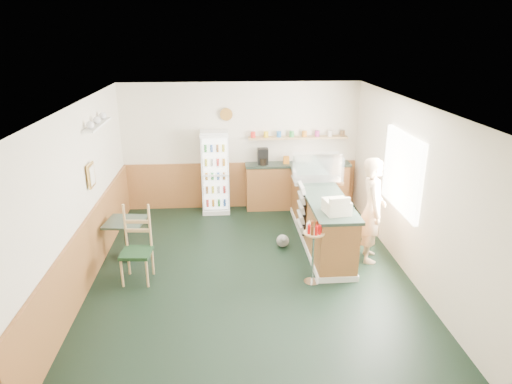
{
  "coord_description": "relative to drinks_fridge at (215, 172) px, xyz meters",
  "views": [
    {
      "loc": [
        -0.38,
        -6.47,
        3.7
      ],
      "look_at": [
        0.14,
        0.6,
        1.17
      ],
      "focal_mm": 32.0,
      "sensor_mm": 36.0,
      "label": 1
    }
  ],
  "objects": [
    {
      "name": "ground",
      "position": [
        0.56,
        -2.74,
        -0.87
      ],
      "size": [
        6.0,
        6.0,
        0.0
      ],
      "primitive_type": "plane",
      "color": "black",
      "rests_on": "ground"
    },
    {
      "name": "room_envelope",
      "position": [
        0.33,
        -2.01,
        0.66
      ],
      "size": [
        5.04,
        6.02,
        2.72
      ],
      "color": "beige",
      "rests_on": "ground"
    },
    {
      "name": "cafe_chair",
      "position": [
        -1.19,
        -2.74,
        -0.24
      ],
      "size": [
        0.48,
        0.48,
        1.2
      ],
      "rotation": [
        0.0,
        0.0,
        -0.08
      ],
      "color": "black",
      "rests_on": "ground"
    },
    {
      "name": "condiment_stand",
      "position": [
        1.5,
        -3.1,
        -0.19
      ],
      "size": [
        0.32,
        0.32,
        0.99
      ],
      "rotation": [
        0.0,
        0.0,
        -0.19
      ],
      "color": "silver",
      "rests_on": "ground"
    },
    {
      "name": "shopkeeper",
      "position": [
        2.61,
        -2.39,
        0.02
      ],
      "size": [
        0.53,
        0.66,
        1.78
      ],
      "primitive_type": "imported",
      "rotation": [
        0.0,
        0.0,
        1.38
      ],
      "color": "tan",
      "rests_on": "ground"
    },
    {
      "name": "display_case",
      "position": [
        1.91,
        -1.21,
        0.4
      ],
      "size": [
        0.91,
        0.48,
        0.52
      ],
      "color": "silver",
      "rests_on": "service_counter"
    },
    {
      "name": "service_counter",
      "position": [
        1.91,
        -1.66,
        -0.41
      ],
      "size": [
        0.68,
        3.01,
        1.01
      ],
      "color": "#9E6033",
      "rests_on": "ground"
    },
    {
      "name": "drinks_fridge",
      "position": [
        0.0,
        0.0,
        0.0
      ],
      "size": [
        0.57,
        0.51,
        1.74
      ],
      "color": "white",
      "rests_on": "ground"
    },
    {
      "name": "cash_register",
      "position": [
        1.91,
        -2.75,
        0.25
      ],
      "size": [
        0.42,
        0.43,
        0.21
      ],
      "primitive_type": "cube",
      "rotation": [
        0.0,
        0.0,
        0.15
      ],
      "color": "beige",
      "rests_on": "service_counter"
    },
    {
      "name": "cafe_table",
      "position": [
        -1.49,
        -2.06,
        -0.39
      ],
      "size": [
        0.69,
        0.69,
        0.68
      ],
      "rotation": [
        0.0,
        0.0,
        -0.12
      ],
      "color": "black",
      "rests_on": "ground"
    },
    {
      "name": "dog_doorstop",
      "position": [
        1.21,
        -1.86,
        -0.74
      ],
      "size": [
        0.23,
        0.29,
        0.27
      ],
      "rotation": [
        0.0,
        0.0,
        -0.3
      ],
      "color": "gray",
      "rests_on": "ground"
    },
    {
      "name": "back_counter",
      "position": [
        1.75,
        0.06,
        -0.32
      ],
      "size": [
        2.24,
        0.42,
        1.69
      ],
      "color": "#9E6033",
      "rests_on": "ground"
    },
    {
      "name": "newspaper_rack",
      "position": [
        1.55,
        -1.69,
        -0.19
      ],
      "size": [
        0.09,
        0.45,
        0.9
      ],
      "color": "black",
      "rests_on": "ground"
    }
  ]
}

